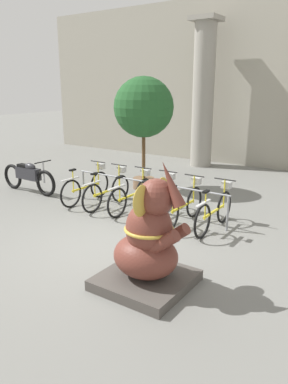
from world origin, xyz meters
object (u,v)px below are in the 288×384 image
object	(u,v)px
bicycle_2	(132,195)
bicycle_4	(184,205)
bicycle_1	(108,191)
bicycle_0	(87,186)
bicycle_3	(157,199)
elephant_statue	(149,245)
potted_tree	(144,109)
motorcycle	(29,176)
bicycle_5	(215,211)

from	to	relation	value
bicycle_2	bicycle_4	xyz separation A→B (m)	(1.40, -0.03, 0.00)
bicycle_1	bicycle_2	distance (m)	0.70
bicycle_0	bicycle_3	world-z (taller)	same
bicycle_1	elephant_statue	size ratio (longest dim) A/B	0.90
potted_tree	bicycle_0	bearing A→B (deg)	-103.39
bicycle_2	bicycle_4	world-z (taller)	same
bicycle_1	elephant_statue	xyz separation A→B (m)	(2.94, -2.61, 0.25)
bicycle_1	potted_tree	distance (m)	2.68
bicycle_0	bicycle_2	bearing A→B (deg)	2.00
bicycle_2	potted_tree	size ratio (longest dim) A/B	0.56
bicycle_0	bicycle_3	xyz separation A→B (m)	(2.10, 0.06, 0.00)
elephant_statue	potted_tree	size ratio (longest dim) A/B	0.62
bicycle_2	motorcycle	xyz separation A→B (m)	(-3.36, -0.29, 0.06)
bicycle_0	bicycle_1	xyz separation A→B (m)	(0.70, -0.00, 0.00)
bicycle_4	bicycle_3	bearing A→B (deg)	176.84
bicycle_3	potted_tree	bearing A→B (deg)	131.53
bicycle_0	elephant_statue	size ratio (longest dim) A/B	0.90
bicycle_2	potted_tree	bearing A→B (deg)	116.87
bicycle_1	potted_tree	world-z (taller)	potted_tree
motorcycle	potted_tree	distance (m)	3.70
bicycle_0	bicycle_5	xyz separation A→B (m)	(3.50, 0.06, 0.00)
bicycle_2	bicycle_3	world-z (taller)	same
bicycle_5	bicycle_1	bearing A→B (deg)	-178.60
bicycle_5	motorcycle	bearing A→B (deg)	-176.81
bicycle_1	bicycle_2	bearing A→B (deg)	4.33
bicycle_2	elephant_statue	distance (m)	3.49
bicycle_0	bicycle_4	world-z (taller)	same
bicycle_5	bicycle_4	bearing A→B (deg)	-176.21
potted_tree	bicycle_2	bearing A→B (deg)	-63.13
elephant_statue	bicycle_4	bearing A→B (deg)	107.75
bicycle_3	potted_tree	size ratio (longest dim) A/B	0.56
bicycle_4	potted_tree	xyz separation A→B (m)	(-2.34, 1.89, 1.85)
bicycle_0	potted_tree	size ratio (longest dim) A/B	0.56
bicycle_5	bicycle_3	bearing A→B (deg)	-179.68
bicycle_2	elephant_statue	xyz separation A→B (m)	(2.24, -2.66, 0.25)
bicycle_0	bicycle_3	distance (m)	2.10
bicycle_2	elephant_statue	bearing A→B (deg)	-49.92
bicycle_3	elephant_statue	world-z (taller)	elephant_statue
elephant_statue	motorcycle	size ratio (longest dim) A/B	0.93
bicycle_2	motorcycle	bearing A→B (deg)	-175.07
elephant_statue	bicycle_0	bearing A→B (deg)	144.31
bicycle_0	elephant_statue	world-z (taller)	elephant_statue
bicycle_5	motorcycle	size ratio (longest dim) A/B	0.84
elephant_statue	motorcycle	distance (m)	6.08
bicycle_5	potted_tree	world-z (taller)	potted_tree
elephant_statue	bicycle_1	bearing A→B (deg)	138.40
bicycle_4	motorcycle	distance (m)	4.76
bicycle_1	bicycle_3	size ratio (longest dim) A/B	1.00
bicycle_1	bicycle_5	world-z (taller)	same
bicycle_1	bicycle_5	bearing A→B (deg)	1.40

